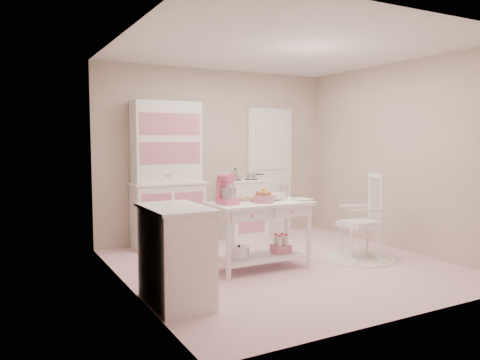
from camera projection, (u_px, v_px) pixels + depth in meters
name	position (u px, v px, depth m)	size (l,w,h in m)	color
room_shell	(286.00, 130.00, 5.57)	(3.84, 3.84, 2.62)	pink
door	(270.00, 171.00, 7.71)	(0.82, 0.05, 2.04)	white
hutch	(168.00, 174.00, 6.65)	(1.06, 0.50, 2.08)	white
stove	(243.00, 209.00, 7.23)	(0.62, 0.57, 0.92)	white
base_cabinet	(176.00, 255.00, 4.36)	(0.54, 0.84, 0.92)	white
lace_rug	(359.00, 258.00, 6.05)	(0.92, 0.92, 0.01)	white
rocking_chair	(360.00, 216.00, 6.00)	(0.48, 0.72, 1.10)	white
work_table	(260.00, 236.00, 5.54)	(1.20, 0.60, 0.80)	white
stand_mixer	(227.00, 189.00, 5.31)	(0.20, 0.28, 0.34)	pink
cookie_tray	(241.00, 200.00, 5.59)	(0.34, 0.24, 0.02)	silver
bread_basket	(264.00, 199.00, 5.47)	(0.25, 0.25, 0.09)	#CE7691
mixing_bowl	(275.00, 197.00, 5.69)	(0.25, 0.25, 0.08)	white
metal_pitcher	(284.00, 192.00, 5.84)	(0.10, 0.10, 0.17)	silver
recipe_book	(297.00, 200.00, 5.61)	(0.18, 0.24, 0.02)	white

